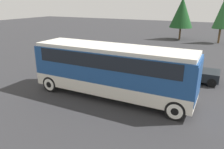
{
  "coord_description": "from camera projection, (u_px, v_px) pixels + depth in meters",
  "views": [
    {
      "loc": [
        5.88,
        -11.53,
        5.8
      ],
      "look_at": [
        0.0,
        0.0,
        1.47
      ],
      "focal_mm": 35.0,
      "sensor_mm": 36.0,
      "label": 1
    }
  ],
  "objects": [
    {
      "name": "tree_center",
      "position": [
        223.0,
        14.0,
        30.76
      ],
      "size": [
        2.38,
        2.38,
        6.29
      ],
      "color": "brown",
      "rests_on": "ground_plane"
    },
    {
      "name": "parked_car_near",
      "position": [
        98.0,
        57.0,
        21.29
      ],
      "size": [
        4.8,
        1.9,
        1.38
      ],
      "color": "#2D5638",
      "rests_on": "ground_plane"
    },
    {
      "name": "parked_car_mid",
      "position": [
        186.0,
        71.0,
        16.93
      ],
      "size": [
        4.68,
        1.94,
        1.37
      ],
      "color": "black",
      "rests_on": "ground_plane"
    },
    {
      "name": "tree_left",
      "position": [
        182.0,
        13.0,
        34.0
      ],
      "size": [
        3.55,
        3.55,
        6.45
      ],
      "color": "brown",
      "rests_on": "ground_plane"
    },
    {
      "name": "tour_bus",
      "position": [
        113.0,
        67.0,
        13.45
      ],
      "size": [
        10.16,
        2.69,
        3.26
      ],
      "color": "silver",
      "rests_on": "ground_plane"
    },
    {
      "name": "ground_plane",
      "position": [
        112.0,
        96.0,
        14.11
      ],
      "size": [
        120.0,
        120.0,
        0.0
      ],
      "primitive_type": "plane",
      "color": "#2D2D30"
    }
  ]
}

